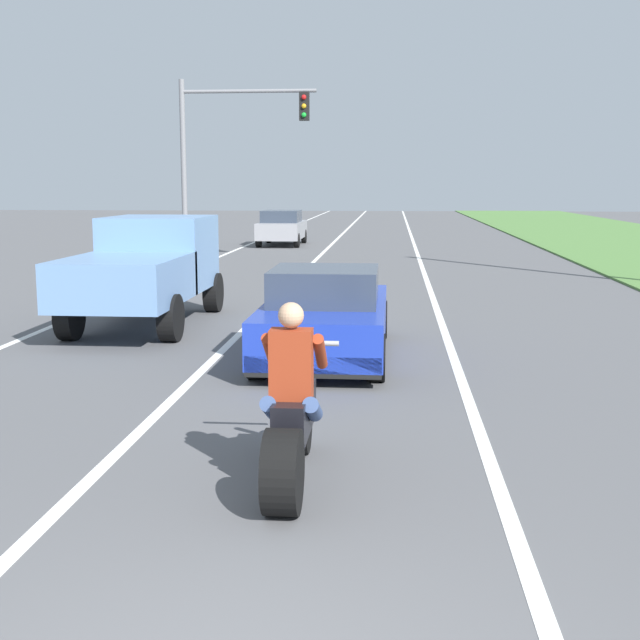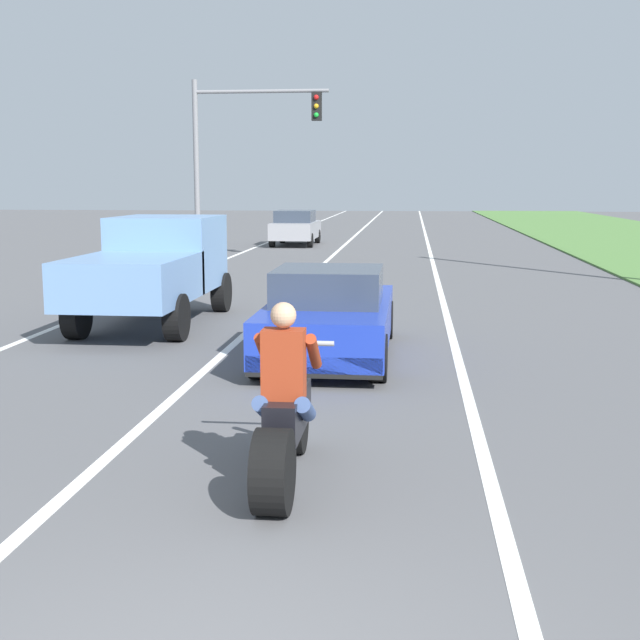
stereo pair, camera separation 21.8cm
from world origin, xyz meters
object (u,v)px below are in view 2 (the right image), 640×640
motorcycle_with_rider (284,421)px  pickup_truck_left_lane_light_blue (154,265)px  traffic_light_mast_near (237,142)px  distant_car_far_ahead (296,227)px  sports_car_blue (329,316)px

motorcycle_with_rider → pickup_truck_left_lane_light_blue: (-3.69, 8.21, 0.51)m
motorcycle_with_rider → pickup_truck_left_lane_light_blue: bearing=114.2°
motorcycle_with_rider → traffic_light_mast_near: 21.74m
motorcycle_with_rider → traffic_light_mast_near: traffic_light_mast_near is taller
pickup_truck_left_lane_light_blue → traffic_light_mast_near: bearing=94.7°
motorcycle_with_rider → traffic_light_mast_near: bearing=102.8°
traffic_light_mast_near → distant_car_far_ahead: size_ratio=1.50×
distant_car_far_ahead → sports_car_blue: bearing=-80.9°
sports_car_blue → distant_car_far_ahead: size_ratio=1.08×
pickup_truck_left_lane_light_blue → distant_car_far_ahead: bearing=90.6°
sports_car_blue → distant_car_far_ahead: bearing=99.1°
motorcycle_with_rider → sports_car_blue: size_ratio=0.51×
traffic_light_mast_near → motorcycle_with_rider: bearing=-77.2°
motorcycle_with_rider → pickup_truck_left_lane_light_blue: size_ratio=0.46×
motorcycle_with_rider → pickup_truck_left_lane_light_blue: 9.02m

